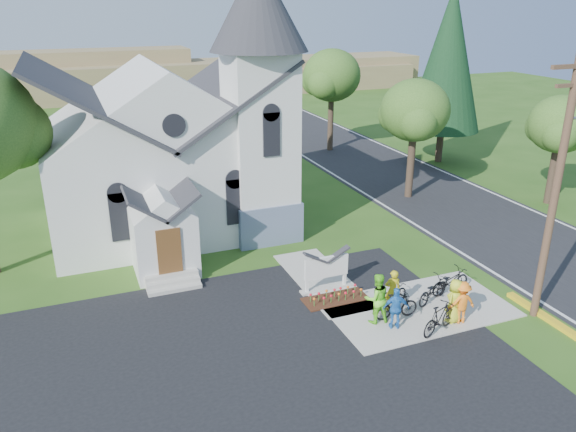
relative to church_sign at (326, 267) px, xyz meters
name	(u,v)px	position (x,y,z in m)	size (l,w,h in m)	color
ground	(392,323)	(1.20, -3.20, -1.03)	(120.00, 120.00, 0.00)	#2B5117
parking_lot	(224,403)	(-5.80, -5.20, -1.02)	(20.00, 16.00, 0.02)	black
road	(402,180)	(11.20, 11.80, -1.02)	(8.00, 90.00, 0.02)	black
sidewalk	(419,308)	(2.70, -2.70, -1.00)	(7.00, 4.00, 0.05)	#ADA89C
church	(170,128)	(-4.28, 9.28, 4.22)	(12.35, 12.00, 13.00)	silver
church_sign	(326,267)	(0.00, 0.00, 0.00)	(2.20, 0.40, 1.70)	#ADA89C
flower_bed	(335,299)	(0.00, -0.90, -0.99)	(2.60, 1.10, 0.07)	#33170D
utility_pole	(559,179)	(6.56, -4.70, 4.38)	(3.45, 0.28, 10.00)	#473123
tree_road_near	(415,111)	(9.70, 8.80, 4.18)	(4.00, 4.00, 7.05)	#33261C
tree_road_mid	(332,76)	(10.20, 20.80, 4.75)	(4.40, 4.40, 7.80)	#33261C
tree_road_far	(561,125)	(16.70, 4.80, 3.61)	(3.60, 3.60, 6.30)	#33261C
conifer	(448,58)	(16.20, 14.80, 6.36)	(5.20, 5.20, 12.40)	#33261C
distant_hills	(177,77)	(4.56, 53.13, 1.15)	(61.00, 10.00, 5.60)	olive
cyclist_0	(393,290)	(1.62, -2.44, -0.14)	(0.61, 0.40, 1.68)	gold
bike_0	(391,295)	(1.75, -2.16, -0.52)	(0.61, 1.74, 0.91)	black
cyclist_1	(377,298)	(0.63, -2.95, -0.01)	(0.94, 0.73, 1.94)	#73EA2B
bike_1	(397,306)	(1.46, -3.03, -0.45)	(0.49, 1.74, 1.04)	black
cyclist_2	(396,308)	(1.07, -3.58, -0.17)	(0.94, 0.39, 1.61)	blue
bike_2	(433,290)	(3.47, -2.47, -0.48)	(0.66, 1.90, 1.00)	black
cyclist_3	(462,302)	(3.51, -4.13, -0.15)	(1.06, 0.61, 1.65)	orange
bike_3	(439,318)	(2.37, -4.40, -0.41)	(0.53, 1.87, 1.13)	black
cyclist_4	(455,301)	(3.31, -3.98, -0.13)	(0.83, 0.54, 1.70)	#CED828
bike_4	(450,281)	(4.55, -2.12, -0.47)	(0.67, 1.93, 1.01)	black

